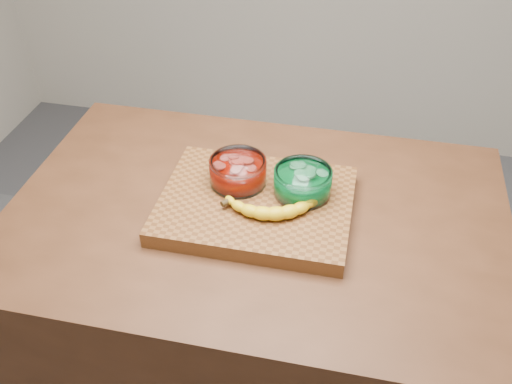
# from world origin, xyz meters

# --- Properties ---
(counter) EXTENTS (1.20, 0.80, 0.90)m
(counter) POSITION_xyz_m (0.00, 0.00, 0.45)
(counter) COLOR #4D2A17
(counter) RESTS_ON ground
(cutting_board) EXTENTS (0.45, 0.35, 0.04)m
(cutting_board) POSITION_xyz_m (0.00, 0.00, 0.92)
(cutting_board) COLOR brown
(cutting_board) RESTS_ON counter
(bowl_red) EXTENTS (0.14, 0.14, 0.06)m
(bowl_red) POSITION_xyz_m (-0.06, 0.05, 0.97)
(bowl_red) COLOR white
(bowl_red) RESTS_ON cutting_board
(bowl_green) EXTENTS (0.14, 0.14, 0.06)m
(bowl_green) POSITION_xyz_m (0.10, 0.04, 0.97)
(bowl_green) COLOR white
(bowl_green) RESTS_ON cutting_board
(banana) EXTENTS (0.25, 0.15, 0.04)m
(banana) POSITION_xyz_m (0.04, -0.02, 0.96)
(banana) COLOR gold
(banana) RESTS_ON cutting_board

